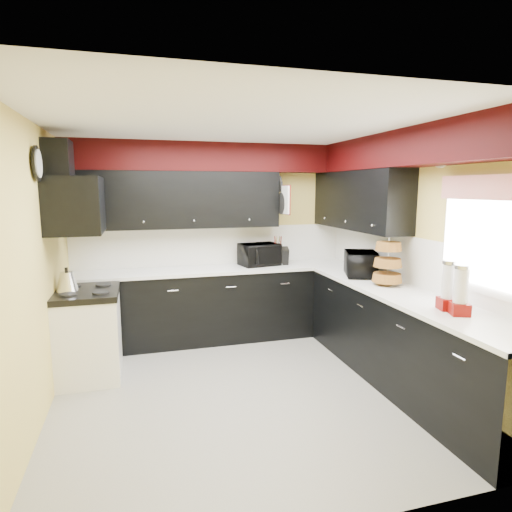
{
  "coord_description": "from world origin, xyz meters",
  "views": [
    {
      "loc": [
        -0.99,
        -3.79,
        1.94
      ],
      "look_at": [
        0.31,
        0.83,
        1.18
      ],
      "focal_mm": 30.0,
      "sensor_mm": 36.0,
      "label": 1
    }
  ],
  "objects_px": {
    "toaster_oven": "(260,254)",
    "kettle": "(67,281)",
    "utensil_crock": "(278,259)",
    "microwave": "(361,264)",
    "knife_block": "(284,256)"
  },
  "relations": [
    {
      "from": "toaster_oven",
      "to": "kettle",
      "type": "bearing_deg",
      "value": -171.91
    },
    {
      "from": "toaster_oven",
      "to": "utensil_crock",
      "type": "distance_m",
      "value": 0.25
    },
    {
      "from": "utensil_crock",
      "to": "kettle",
      "type": "relative_size",
      "value": 0.7
    },
    {
      "from": "microwave",
      "to": "kettle",
      "type": "xyz_separation_m",
      "value": [
        -3.18,
        0.22,
        -0.06
      ]
    },
    {
      "from": "utensil_crock",
      "to": "kettle",
      "type": "distance_m",
      "value": 2.59
    },
    {
      "from": "toaster_oven",
      "to": "knife_block",
      "type": "height_order",
      "value": "toaster_oven"
    },
    {
      "from": "knife_block",
      "to": "toaster_oven",
      "type": "bearing_deg",
      "value": -178.19
    },
    {
      "from": "toaster_oven",
      "to": "utensil_crock",
      "type": "xyz_separation_m",
      "value": [
        0.24,
        -0.04,
        -0.07
      ]
    },
    {
      "from": "microwave",
      "to": "utensil_crock",
      "type": "height_order",
      "value": "microwave"
    },
    {
      "from": "toaster_oven",
      "to": "microwave",
      "type": "xyz_separation_m",
      "value": [
        0.94,
        -0.98,
        -0.0
      ]
    },
    {
      "from": "toaster_oven",
      "to": "kettle",
      "type": "relative_size",
      "value": 2.3
    },
    {
      "from": "knife_block",
      "to": "kettle",
      "type": "height_order",
      "value": "knife_block"
    },
    {
      "from": "toaster_oven",
      "to": "knife_block",
      "type": "relative_size",
      "value": 2.18
    },
    {
      "from": "microwave",
      "to": "kettle",
      "type": "relative_size",
      "value": 2.36
    },
    {
      "from": "microwave",
      "to": "knife_block",
      "type": "xyz_separation_m",
      "value": [
        -0.61,
        0.93,
        -0.03
      ]
    }
  ]
}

